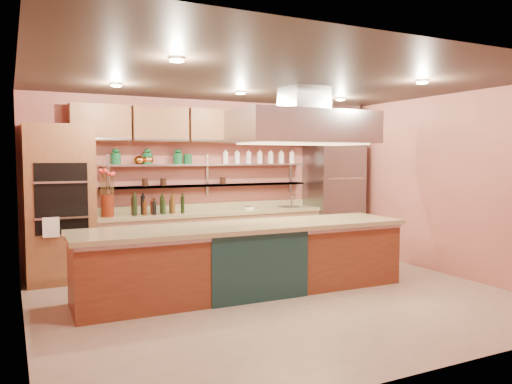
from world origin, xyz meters
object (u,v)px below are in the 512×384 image
refrigerator (334,199)px  flower_vase (108,206)px  island (246,259)px  green_canister (188,159)px  kitchen_scale (249,207)px  copper_kettle (139,160)px

refrigerator → flower_vase: (-4.13, 0.01, 0.05)m
island → green_canister: green_canister is taller
island → kitchen_scale: (0.86, 1.71, 0.51)m
refrigerator → island: 3.18m
refrigerator → copper_kettle: bearing=176.3°
island → copper_kettle: 2.53m
refrigerator → flower_vase: bearing=179.9°
flower_vase → copper_kettle: copper_kettle is taller
island → copper_kettle: bearing=118.0°
green_canister → island: bearing=-85.4°
flower_vase → green_canister: green_canister is taller
refrigerator → copper_kettle: size_ratio=12.56×
refrigerator → green_canister: refrigerator is taller
copper_kettle → green_canister: (0.81, 0.00, 0.01)m
island → green_canister: bearing=95.9°
refrigerator → island: (-2.62, -1.70, -0.59)m
refrigerator → green_canister: bearing=175.3°
island → copper_kettle: copper_kettle is taller
refrigerator → kitchen_scale: refrigerator is taller
island → copper_kettle: size_ratio=26.59×
flower_vase → kitchen_scale: flower_vase is taller
kitchen_scale → green_canister: size_ratio=0.93×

